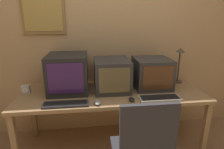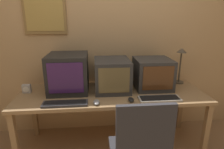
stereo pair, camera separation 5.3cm
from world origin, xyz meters
The scene contains 11 objects.
wall_back centered at (-0.01, 1.44, 1.30)m, with size 8.00×0.08×2.60m.
desk centered at (0.00, 0.98, 0.65)m, with size 2.10×0.73×0.71m.
monitor_left centered at (-0.49, 1.10, 0.93)m, with size 0.44×0.47×0.43m.
monitor_center centered at (0.01, 1.08, 0.90)m, with size 0.40×0.47×0.36m.
monitor_right centered at (0.50, 1.10, 0.89)m, with size 0.42×0.43×0.36m.
keyboard_main centered at (-0.49, 0.71, 0.73)m, with size 0.44×0.13×0.03m.
keyboard_side centered at (0.47, 0.73, 0.73)m, with size 0.43×0.16×0.03m.
mouse_near_keyboard centered at (-0.18, 0.70, 0.73)m, with size 0.06×0.12×0.03m.
mouse_far_corner centered at (0.17, 0.73, 0.73)m, with size 0.06×0.10×0.03m.
desk_clock centered at (-0.97, 1.06, 0.76)m, with size 0.09×0.06×0.10m.
desk_lamp centered at (0.90, 1.23, 1.03)m, with size 0.13×0.13×0.46m.
Camera 2 is at (-0.19, -1.01, 1.54)m, focal length 30.00 mm.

